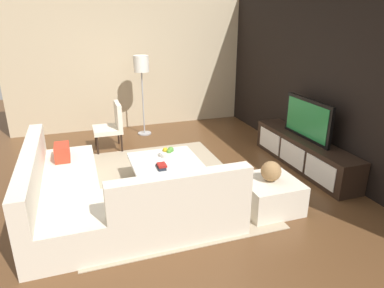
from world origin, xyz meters
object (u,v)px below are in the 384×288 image
at_px(fruit_bowl, 169,153).
at_px(ottoman, 269,194).
at_px(book_stack, 161,166).
at_px(television, 308,119).
at_px(floor_lamp, 141,69).
at_px(media_console, 303,153).
at_px(accent_chair_near, 112,123).
at_px(coffee_table, 166,172).
at_px(sectional_couch, 103,197).
at_px(decorative_ball, 271,171).

bearing_deg(fruit_bowl, ottoman, 38.29).
bearing_deg(book_stack, television, 92.93).
relative_size(floor_lamp, book_stack, 7.80).
height_order(media_console, accent_chair_near, accent_chair_near).
height_order(media_console, coffee_table, media_console).
distance_m(floor_lamp, book_stack, 2.83).
height_order(media_console, sectional_couch, sectional_couch).
height_order(media_console, book_stack, media_console).
xyz_separation_m(sectional_couch, book_stack, (-0.40, 0.84, 0.12)).
xyz_separation_m(ottoman, fruit_bowl, (-1.25, -0.99, 0.23)).
distance_m(accent_chair_near, floor_lamp, 1.30).
bearing_deg(ottoman, floor_lamp, -165.19).
bearing_deg(ottoman, sectional_couch, -102.29).
bearing_deg(ottoman, fruit_bowl, -141.71).
height_order(floor_lamp, decorative_ball, floor_lamp).
bearing_deg(floor_lamp, book_stack, -6.07).
xyz_separation_m(floor_lamp, book_stack, (2.65, -0.28, -0.94)).
distance_m(sectional_couch, decorative_ball, 2.11).
relative_size(decorative_ball, book_stack, 1.23).
bearing_deg(decorative_ball, sectional_couch, -102.29).
relative_size(television, decorative_ball, 4.33).
bearing_deg(coffee_table, decorative_ball, 45.44).
relative_size(television, fruit_bowl, 3.97).
xyz_separation_m(media_console, book_stack, (0.12, -2.42, 0.16)).
height_order(coffee_table, fruit_bowl, fruit_bowl).
distance_m(television, floor_lamp, 3.35).
height_order(accent_chair_near, ottoman, accent_chair_near).
xyz_separation_m(television, floor_lamp, (-2.53, -2.13, 0.53)).
height_order(television, coffee_table, television).
relative_size(media_console, television, 2.04).
bearing_deg(ottoman, decorative_ball, 180.00).
bearing_deg(floor_lamp, television, 40.19).
height_order(media_console, ottoman, media_console).
bearing_deg(television, sectional_couch, -80.82).
bearing_deg(coffee_table, accent_chair_near, -162.75).
bearing_deg(television, media_console, -90.00).
xyz_separation_m(ottoman, book_stack, (-0.85, -1.21, 0.21)).
relative_size(coffee_table, ottoman, 1.44).
height_order(sectional_couch, book_stack, sectional_couch).
relative_size(media_console, decorative_ball, 8.82).
height_order(sectional_couch, fruit_bowl, sectional_couch).
relative_size(sectional_couch, floor_lamp, 1.49).
distance_m(accent_chair_near, decorative_ball, 3.28).
relative_size(media_console, accent_chair_near, 2.60).
xyz_separation_m(sectional_couch, accent_chair_near, (-2.40, 0.41, 0.20)).
relative_size(ottoman, fruit_bowl, 2.50).
relative_size(sectional_couch, book_stack, 11.64).
bearing_deg(sectional_couch, coffee_table, 123.20).
distance_m(coffee_table, book_stack, 0.33).
bearing_deg(floor_lamp, decorative_ball, 14.81).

